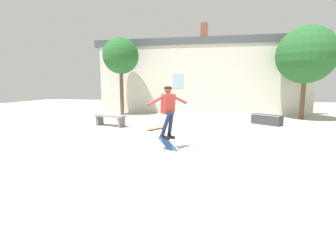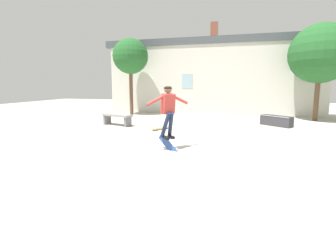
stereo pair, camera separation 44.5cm
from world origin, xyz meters
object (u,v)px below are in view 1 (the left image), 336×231
at_px(tree_left, 121,56).
at_px(skate_ledge, 267,120).
at_px(tree_right, 306,55).
at_px(skater, 168,107).
at_px(skateboard_flipping, 168,145).
at_px(park_bench, 110,118).
at_px(skateboard_resting, 155,128).

xyz_separation_m(tree_left, skate_ledge, (7.91, -2.13, -3.30)).
height_order(tree_right, tree_left, tree_right).
bearing_deg(tree_left, skate_ledge, -15.05).
height_order(tree_left, skate_ledge, tree_left).
bearing_deg(skate_ledge, skater, -90.13).
bearing_deg(skater, skateboard_flipping, 8.22).
xyz_separation_m(tree_right, skateboard_flipping, (-6.07, -6.96, -3.24)).
distance_m(park_bench, skateboard_flipping, 4.55).
height_order(skate_ledge, skateboard_flipping, skate_ledge).
xyz_separation_m(tree_left, skateboard_flipping, (4.11, -6.98, -3.40)).
xyz_separation_m(park_bench, skateboard_flipping, (3.21, -3.22, -0.23)).
distance_m(park_bench, skateboard_resting, 2.25).
xyz_separation_m(skater, skateboard_flipping, (0.01, -0.01, -1.09)).
distance_m(tree_left, skate_ledge, 8.84).
bearing_deg(skater, tree_left, 165.96).
distance_m(skater, skateboard_flipping, 1.09).
bearing_deg(skateboard_resting, park_bench, -68.06).
height_order(skater, skateboard_resting, skater).
bearing_deg(skateboard_flipping, tree_right, 76.85).
xyz_separation_m(tree_right, skateboard_resting, (-7.10, -4.21, -3.31)).
bearing_deg(tree_left, skater, -59.57).
bearing_deg(tree_left, park_bench, -76.48).
height_order(skater, skateboard_flipping, skater).
height_order(tree_left, park_bench, tree_left).
distance_m(tree_left, skateboard_flipping, 8.79).
distance_m(tree_right, skateboard_flipping, 9.79).
relative_size(skateboard_flipping, skateboard_resting, 0.82).
bearing_deg(skate_ledge, tree_right, 81.05).
xyz_separation_m(tree_left, skateboard_resting, (3.08, -4.23, -3.47)).
relative_size(park_bench, skate_ledge, 1.16).
height_order(tree_right, skateboard_resting, tree_right).
height_order(skate_ledge, skateboard_resting, skate_ledge).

